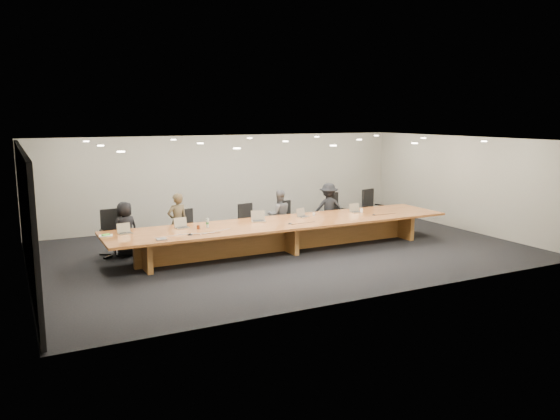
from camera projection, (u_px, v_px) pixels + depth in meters
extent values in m
plane|color=black|center=(285.00, 250.00, 13.94)|extent=(12.00, 12.00, 0.00)
cube|color=#B3AEA3|center=(227.00, 180.00, 17.22)|extent=(12.00, 0.02, 2.80)
cube|color=black|center=(26.00, 217.00, 11.06)|extent=(0.08, 7.84, 2.74)
cube|color=brown|center=(285.00, 223.00, 13.81)|extent=(9.00, 1.80, 0.06)
cube|color=brown|center=(285.00, 237.00, 13.88)|extent=(7.65, 0.15, 0.69)
cube|color=brown|center=(144.00, 253.00, 12.28)|extent=(0.12, 1.26, 0.69)
cube|color=brown|center=(285.00, 237.00, 13.88)|extent=(0.12, 1.26, 0.69)
cube|color=brown|center=(398.00, 225.00, 15.48)|extent=(0.12, 1.26, 0.69)
imported|color=black|center=(125.00, 229.00, 13.26)|extent=(0.77, 0.62, 1.35)
imported|color=#3F3522|center=(177.00, 222.00, 13.80)|extent=(0.59, 0.44, 1.48)
imported|color=#515254|center=(279.00, 215.00, 15.07)|extent=(0.76, 0.65, 1.39)
imported|color=black|center=(328.00, 208.00, 15.82)|extent=(1.08, 0.81, 1.48)
cylinder|color=#AFBFBA|center=(207.00, 223.00, 13.05)|extent=(0.09, 0.09, 0.22)
cylinder|color=#662912|center=(198.00, 227.00, 12.90)|extent=(0.09, 0.09, 0.09)
cone|color=silver|center=(314.00, 214.00, 14.57)|extent=(0.09, 0.09, 0.09)
cone|color=white|center=(361.00, 211.00, 15.07)|extent=(0.11, 0.11, 0.10)
cube|color=silver|center=(106.00, 236.00, 12.14)|extent=(0.33, 0.28, 0.02)
cube|color=#50CB36|center=(106.00, 235.00, 12.13)|extent=(0.18, 0.13, 0.03)
cube|color=#A7A8AC|center=(161.00, 239.00, 11.75)|extent=(0.22, 0.16, 0.03)
cone|color=black|center=(190.00, 234.00, 12.24)|extent=(0.17, 0.17, 0.03)
cone|color=black|center=(290.00, 223.00, 13.49)|extent=(0.15, 0.15, 0.03)
cone|color=black|center=(374.00, 215.00, 14.70)|extent=(0.13, 0.13, 0.03)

